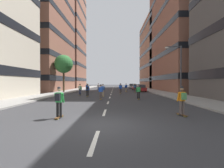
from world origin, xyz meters
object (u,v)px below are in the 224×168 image
skater_5 (135,87)px  skater_6 (138,91)px  skater_2 (121,87)px  skater_7 (98,86)px  skater_4 (126,87)px  skater_13 (101,91)px  skater_0 (103,89)px  skater_10 (182,99)px  parked_car_near (141,88)px  skater_11 (87,87)px  skater_9 (120,87)px  streetlamp_right (178,66)px  skater_12 (88,89)px  parked_car_mid (136,87)px  street_tree_near (64,64)px  skater_3 (59,100)px  parked_car_far (132,86)px  skater_8 (120,88)px  skater_1 (80,89)px

skater_5 → skater_6: (-1.10, -11.73, -0.03)m
skater_2 → skater_7: (-5.25, 7.14, 0.00)m
skater_4 → skater_13: (-3.99, -14.00, 0.00)m
skater_0 → skater_10: same height
parked_car_near → skater_11: size_ratio=2.47×
skater_5 → skater_13: same height
skater_2 → skater_9: (0.07, 4.72, 0.00)m
skater_11 → skater_13: bearing=-73.2°
streetlamp_right → skater_13: 10.29m
streetlamp_right → skater_5: 11.45m
skater_11 → skater_12: 10.48m
streetlamp_right → skater_10: streetlamp_right is taller
parked_car_mid → street_tree_near: (-15.75, -10.79, 4.89)m
skater_3 → skater_9: size_ratio=1.00×
skater_11 → skater_0: bearing=-67.6°
parked_car_far → skater_8: size_ratio=2.47×
skater_4 → skater_11: size_ratio=1.00×
parked_car_near → skater_4: size_ratio=2.47×
skater_3 → skater_12: same height
skater_10 → parked_car_near: bearing=86.2°
skater_8 → skater_5: bearing=42.4°
skater_5 → skater_10: same height
street_tree_near → skater_12: size_ratio=4.09×
skater_12 → skater_13: 4.40m
streetlamp_right → skater_5: (-4.13, 10.22, -3.12)m
skater_0 → skater_3: bearing=-95.9°
parked_car_far → parked_car_near: bearing=-90.0°
parked_car_near → skater_2: bearing=-145.9°
skater_13 → skater_10: bearing=-57.1°
parked_car_mid → skater_7: size_ratio=2.47×
skater_11 → street_tree_near: bearing=-153.9°
skater_12 → skater_7: bearing=90.7°
skater_8 → skater_10: bearing=-80.3°
parked_car_far → skater_2: 21.60m
skater_2 → skater_13: bearing=-102.7°
street_tree_near → skater_13: street_tree_near is taller
parked_car_far → skater_9: bearing=-105.0°
skater_0 → skater_7: size_ratio=1.00×
skater_8 → skater_13: (-2.62, -9.14, 0.00)m
parked_car_mid → skater_8: size_ratio=2.47×
street_tree_near → skater_2: bearing=2.5°
skater_4 → skater_6: size_ratio=1.00×
skater_5 → skater_6: size_ratio=1.00×
parked_car_mid → skater_5: size_ratio=2.47×
parked_car_mid → skater_8: (-4.67, -13.65, 0.29)m
parked_car_far → skater_1: size_ratio=2.47×
skater_10 → skater_12: same height
skater_6 → skater_7: size_ratio=1.00×
skater_3 → skater_10: (7.15, 0.75, 0.00)m
skater_3 → skater_13: (1.46, 9.56, -0.03)m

